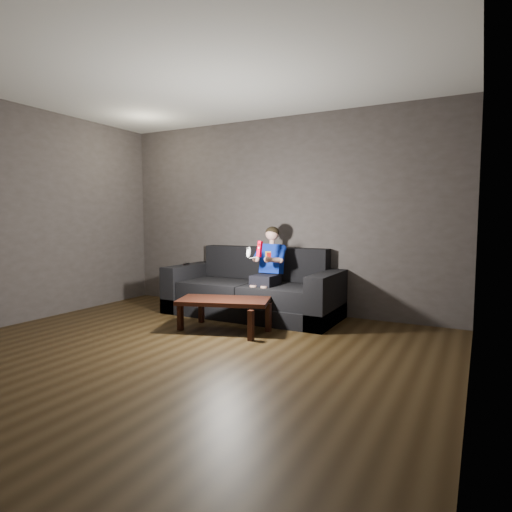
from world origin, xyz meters
The scene contains 10 objects.
floor centered at (0.00, 0.00, 0.00)m, with size 5.00×5.00×0.00m, color black.
back_wall centered at (0.00, 2.50, 1.35)m, with size 5.00×0.04×2.70m, color #3A3432.
right_wall centered at (2.50, 0.00, 1.35)m, with size 0.04×5.00×2.70m, color #3A3432.
ceiling centered at (0.00, 0.00, 2.70)m, with size 5.00×5.00×0.02m, color beige.
sofa centered at (-0.16, 2.04, 0.29)m, with size 2.33×1.01×0.90m.
child centered at (0.11, 1.97, 0.73)m, with size 0.43×0.53×1.06m.
wii_remote_red centered at (0.19, 1.56, 0.93)m, with size 0.06×0.08×0.20m.
nunchuk_white centered at (0.04, 1.57, 0.89)m, with size 0.06×0.09×0.14m.
wii_remote_black centered at (-1.20, 1.96, 0.65)m, with size 0.06×0.14×0.03m.
coffee_table centered at (-0.06, 1.15, 0.33)m, with size 1.14×0.82×0.38m.
Camera 1 is at (2.55, -2.98, 1.29)m, focal length 30.00 mm.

